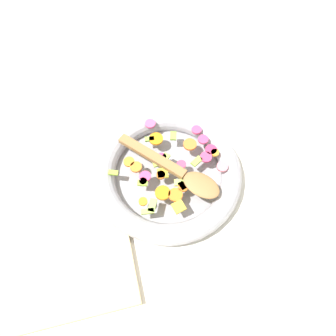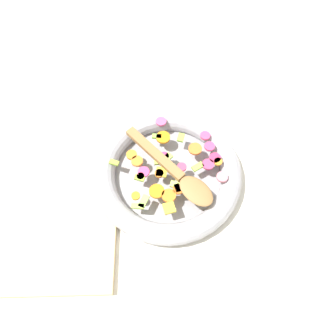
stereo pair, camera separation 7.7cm
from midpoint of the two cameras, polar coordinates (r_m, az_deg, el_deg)
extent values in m
plane|color=silver|center=(0.82, -2.70, -1.90)|extent=(4.00, 4.00, 0.00)
cylinder|color=gray|center=(0.81, -2.71, -1.71)|extent=(0.31, 0.31, 0.01)
torus|color=#9E9EA5|center=(0.80, -2.77, -1.11)|extent=(0.36, 0.36, 0.05)
cylinder|color=orange|center=(0.81, -4.81, 4.84)|extent=(0.04, 0.04, 0.01)
cylinder|color=orange|center=(0.74, -3.92, -4.63)|extent=(0.04, 0.04, 0.01)
cylinder|color=orange|center=(0.75, -0.31, -3.59)|extent=(0.03, 0.03, 0.01)
cylinder|color=orange|center=(0.74, -2.05, -5.06)|extent=(0.03, 0.03, 0.01)
cylinder|color=orange|center=(0.79, 5.43, 2.41)|extent=(0.03, 0.03, 0.01)
cylinder|color=orange|center=(0.80, 1.10, 3.88)|extent=(0.05, 0.05, 0.01)
cylinder|color=orange|center=(0.78, -8.42, -0.09)|extent=(0.03, 0.03, 0.01)
cylinder|color=orange|center=(0.76, -4.15, -1.50)|extent=(0.03, 0.03, 0.01)
cylinder|color=orange|center=(0.79, -9.60, 0.81)|extent=(0.03, 0.03, 0.01)
cylinder|color=orange|center=(0.74, -7.37, -6.10)|extent=(0.03, 0.03, 0.01)
cube|color=#AADC4C|center=(0.79, -3.52, 1.54)|extent=(0.03, 0.03, 0.01)
cube|color=#82C040|center=(0.82, -5.95, 4.79)|extent=(0.02, 0.01, 0.01)
cube|color=#9ECC44|center=(0.78, 2.18, 0.96)|extent=(0.03, 0.03, 0.01)
cube|color=#A2BE49|center=(0.75, -0.43, -3.44)|extent=(0.02, 0.02, 0.01)
cube|color=#93B742|center=(0.78, -5.17, 0.95)|extent=(0.01, 0.03, 0.01)
cube|color=#8DB340|center=(0.82, -1.78, 5.37)|extent=(0.02, 0.03, 0.01)
cube|color=#94C453|center=(0.73, -5.77, -6.79)|extent=(0.03, 0.03, 0.01)
cube|color=#BEDC58|center=(0.75, -0.67, -2.85)|extent=(0.03, 0.02, 0.01)
cube|color=#94BB36|center=(0.76, -7.38, -2.91)|extent=(0.03, 0.02, 0.01)
cube|color=#93BD38|center=(0.78, -12.32, -1.08)|extent=(0.03, 0.02, 0.01)
cube|color=#A8CB4E|center=(0.73, -6.64, -7.80)|extent=(0.03, 0.01, 0.01)
cylinder|color=#D64F85|center=(0.84, -5.76, 7.46)|extent=(0.03, 0.03, 0.01)
cylinder|color=#C93D68|center=(0.79, 3.86, 1.64)|extent=(0.04, 0.04, 0.01)
cylinder|color=#CA3F6F|center=(0.81, 3.46, 4.74)|extent=(0.04, 0.04, 0.01)
cylinder|color=#DE4271|center=(0.83, 2.32, 6.42)|extent=(0.03, 0.03, 0.01)
cylinder|color=#E04175|center=(0.77, -6.89, -1.76)|extent=(0.04, 0.04, 0.01)
cylinder|color=#D13468|center=(0.79, -3.93, 1.60)|extent=(0.02, 0.02, 0.01)
cylinder|color=#C6405E|center=(0.76, -7.27, -2.61)|extent=(0.02, 0.02, 0.01)
cylinder|color=#D4305B|center=(0.80, 4.78, 2.92)|extent=(0.03, 0.03, 0.01)
cylinder|color=#E57684|center=(0.78, 6.67, -0.03)|extent=(0.04, 0.04, 0.01)
cylinder|color=#DB3E62|center=(0.78, -0.53, 0.46)|extent=(0.03, 0.03, 0.01)
cube|color=yellow|center=(0.73, -0.90, -7.02)|extent=(0.03, 0.03, 0.01)
cube|color=gold|center=(0.77, -3.83, -1.19)|extent=(0.03, 0.03, 0.01)
cube|color=gold|center=(0.75, 4.12, -4.12)|extent=(0.04, 0.04, 0.01)
cube|color=olive|center=(0.78, -5.65, 1.84)|extent=(0.14, 0.15, 0.01)
ellipsoid|color=olive|center=(0.74, 2.87, -3.25)|extent=(0.10, 0.10, 0.01)
cube|color=tan|center=(0.78, -20.37, -16.81)|extent=(0.30, 0.21, 0.02)
camera|label=1|loc=(0.04, -92.88, -5.37)|focal=35.00mm
camera|label=2|loc=(0.04, 87.12, 5.37)|focal=35.00mm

